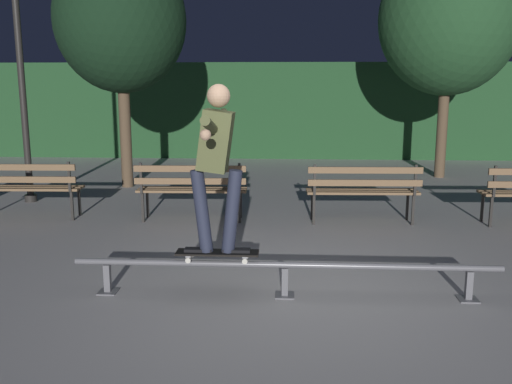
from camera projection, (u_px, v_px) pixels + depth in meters
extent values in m
plane|color=#ADAAA8|center=(285.00, 294.00, 5.34)|extent=(90.00, 90.00, 0.00)
cube|color=#234C28|center=(288.00, 110.00, 15.33)|extent=(24.00, 1.20, 2.55)
cylinder|color=slate|center=(285.00, 265.00, 5.23)|extent=(4.02, 0.06, 0.06)
cube|color=slate|center=(107.00, 279.00, 5.36)|extent=(0.06, 0.06, 0.28)
cube|color=slate|center=(108.00, 292.00, 5.39)|extent=(0.18, 0.18, 0.01)
cube|color=slate|center=(285.00, 282.00, 5.26)|extent=(0.06, 0.06, 0.28)
cube|color=slate|center=(285.00, 295.00, 5.29)|extent=(0.18, 0.18, 0.01)
cube|color=slate|center=(469.00, 286.00, 5.17)|extent=(0.06, 0.06, 0.28)
cube|color=slate|center=(468.00, 299.00, 5.19)|extent=(0.18, 0.18, 0.01)
cube|color=black|center=(217.00, 253.00, 5.25)|extent=(0.78, 0.20, 0.02)
cube|color=black|center=(217.00, 252.00, 5.24)|extent=(0.77, 0.19, 0.00)
cube|color=#9E9EA3|center=(245.00, 255.00, 5.24)|extent=(0.05, 0.17, 0.02)
cube|color=#9E9EA3|center=(190.00, 254.00, 5.26)|extent=(0.05, 0.17, 0.02)
cylinder|color=beige|center=(245.00, 261.00, 5.17)|extent=(0.05, 0.03, 0.05)
cylinder|color=beige|center=(246.00, 256.00, 5.32)|extent=(0.05, 0.03, 0.05)
cylinder|color=beige|center=(188.00, 260.00, 5.19)|extent=(0.05, 0.03, 0.05)
cylinder|color=beige|center=(191.00, 255.00, 5.35)|extent=(0.05, 0.03, 0.05)
cube|color=black|center=(236.00, 250.00, 5.23)|extent=(0.26, 0.10, 0.03)
cube|color=black|center=(198.00, 250.00, 5.25)|extent=(0.26, 0.10, 0.03)
cylinder|color=#282D42|center=(232.00, 212.00, 5.16)|extent=(0.21, 0.13, 0.79)
cylinder|color=#282D42|center=(202.00, 211.00, 5.18)|extent=(0.21, 0.13, 0.79)
cube|color=brown|center=(216.00, 140.00, 5.05)|extent=(0.33, 0.36, 0.57)
cylinder|color=brown|center=(210.00, 126.00, 4.64)|extent=(0.09, 0.60, 0.21)
cylinder|color=brown|center=(220.00, 120.00, 5.39)|extent=(0.09, 0.60, 0.21)
sphere|color=tan|center=(205.00, 135.00, 4.38)|extent=(0.09, 0.09, 0.09)
sphere|color=tan|center=(224.00, 123.00, 5.67)|extent=(0.09, 0.09, 0.09)
sphere|color=tan|center=(219.00, 96.00, 4.97)|extent=(0.21, 0.21, 0.21)
cube|color=#282623|center=(79.00, 201.00, 8.50)|extent=(0.04, 0.04, 0.44)
cube|color=#282623|center=(72.00, 206.00, 8.19)|extent=(0.04, 0.04, 0.44)
cube|color=#282623|center=(69.00, 177.00, 8.06)|extent=(0.04, 0.04, 0.44)
cube|color=brown|center=(32.00, 186.00, 8.45)|extent=(1.60, 0.15, 0.04)
cube|color=brown|center=(28.00, 188.00, 8.31)|extent=(1.60, 0.15, 0.04)
cube|color=brown|center=(24.00, 190.00, 8.18)|extent=(1.60, 0.15, 0.04)
cube|color=brown|center=(21.00, 180.00, 8.08)|extent=(1.60, 0.09, 0.09)
cube|color=brown|center=(20.00, 167.00, 8.04)|extent=(1.60, 0.09, 0.09)
cube|color=#282623|center=(241.00, 203.00, 8.36)|extent=(0.04, 0.04, 0.44)
cube|color=#282623|center=(240.00, 208.00, 8.05)|extent=(0.04, 0.04, 0.44)
cube|color=#282623|center=(239.00, 178.00, 7.93)|extent=(0.04, 0.04, 0.44)
cube|color=#282623|center=(147.00, 203.00, 8.39)|extent=(0.04, 0.04, 0.44)
cube|color=#282623|center=(143.00, 208.00, 8.08)|extent=(0.04, 0.04, 0.44)
cube|color=#282623|center=(141.00, 178.00, 7.95)|extent=(0.04, 0.04, 0.44)
cube|color=brown|center=(193.00, 188.00, 8.31)|extent=(1.60, 0.15, 0.04)
cube|color=brown|center=(192.00, 190.00, 8.17)|extent=(1.60, 0.15, 0.04)
cube|color=brown|center=(191.00, 191.00, 8.04)|extent=(1.60, 0.15, 0.04)
cube|color=brown|center=(190.00, 181.00, 7.94)|extent=(1.60, 0.09, 0.09)
cube|color=brown|center=(190.00, 169.00, 7.90)|extent=(1.60, 0.09, 0.09)
cube|color=#282623|center=(407.00, 205.00, 8.22)|extent=(0.04, 0.04, 0.44)
cube|color=#282623|center=(413.00, 210.00, 7.91)|extent=(0.04, 0.04, 0.44)
cube|color=#282623|center=(415.00, 180.00, 7.79)|extent=(0.04, 0.04, 0.44)
cube|color=#282623|center=(312.00, 205.00, 8.25)|extent=(0.04, 0.04, 0.44)
cube|color=#282623|center=(314.00, 210.00, 7.94)|extent=(0.04, 0.04, 0.44)
cube|color=#282623|center=(315.00, 180.00, 7.82)|extent=(0.04, 0.04, 0.44)
cube|color=brown|center=(360.00, 190.00, 8.17)|extent=(1.60, 0.15, 0.04)
cube|color=brown|center=(362.00, 191.00, 8.04)|extent=(1.60, 0.15, 0.04)
cube|color=brown|center=(364.00, 193.00, 7.90)|extent=(1.60, 0.15, 0.04)
cube|color=brown|center=(365.00, 183.00, 7.80)|extent=(1.60, 0.09, 0.09)
cube|color=brown|center=(365.00, 170.00, 7.77)|extent=(1.60, 0.09, 0.09)
cube|color=#282623|center=(482.00, 207.00, 8.12)|extent=(0.04, 0.04, 0.44)
cube|color=#282623|center=(491.00, 212.00, 7.80)|extent=(0.04, 0.04, 0.44)
cube|color=#282623|center=(495.00, 181.00, 7.68)|extent=(0.04, 0.04, 0.44)
cylinder|color=brown|center=(442.00, 129.00, 11.89)|extent=(0.22, 0.22, 2.10)
ellipsoid|color=#234C28|center=(449.00, 18.00, 11.46)|extent=(2.87, 2.87, 3.16)
cylinder|color=brown|center=(125.00, 133.00, 10.76)|extent=(0.22, 0.22, 2.12)
ellipsoid|color=black|center=(120.00, 20.00, 10.36)|extent=(2.44, 2.44, 2.69)
cylinder|color=#282623|center=(23.00, 95.00, 9.22)|extent=(0.11, 0.11, 3.60)
cylinder|color=#282623|center=(31.00, 198.00, 9.55)|extent=(0.20, 0.20, 0.12)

